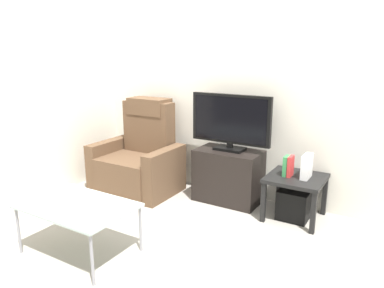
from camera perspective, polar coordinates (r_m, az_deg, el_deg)
ground_plane at (r=3.48m, az=-0.60°, el=-13.59°), size 6.40×6.40×0.00m
wall_back at (r=4.09m, az=7.81°, el=9.59°), size 6.40×0.06×2.60m
wall_side at (r=4.38m, az=-22.36°, el=8.97°), size 0.06×4.48×2.60m
tv_stand at (r=4.06m, az=5.67°, el=-4.95°), size 0.71×0.42×0.58m
television at (r=3.92m, az=6.01°, el=3.58°), size 0.90×0.20×0.61m
recliner_armchair at (r=4.42m, az=-8.21°, el=-2.31°), size 0.98×0.78×1.08m
side_table at (r=3.75m, az=15.91°, el=-5.90°), size 0.54×0.54×0.44m
subwoofer_box at (r=3.83m, az=15.68°, el=-9.01°), size 0.30×0.30×0.30m
book_leftmost at (r=3.70m, az=14.51°, el=-3.31°), size 0.04×0.12×0.20m
book_middle at (r=3.69m, az=15.15°, el=-3.37°), size 0.03×0.13×0.20m
game_console at (r=3.68m, az=17.50°, el=-3.36°), size 0.07×0.20×0.23m
coffee_table at (r=3.14m, az=-17.39°, el=-9.47°), size 0.90×0.60×0.42m
cell_phone at (r=3.20m, az=-17.25°, el=-8.35°), size 0.13×0.17×0.01m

